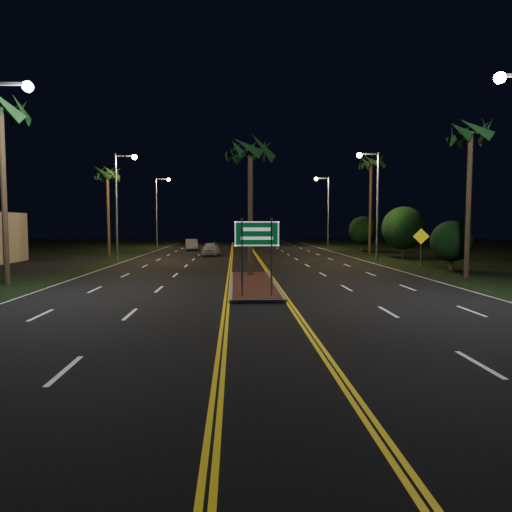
{
  "coord_description": "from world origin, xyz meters",
  "views": [
    {
      "loc": [
        -0.89,
        -15.64,
        3.1
      ],
      "look_at": [
        -0.1,
        1.32,
        1.9
      ],
      "focal_mm": 32.0,
      "sensor_mm": 36.0,
      "label": 1
    }
  ],
  "objects": [
    {
      "name": "shrub_near",
      "position": [
        13.5,
        14.0,
        1.95
      ],
      "size": [
        2.7,
        2.7,
        3.3
      ],
      "color": "#382819",
      "rests_on": "ground"
    },
    {
      "name": "palm_left_far",
      "position": [
        -12.8,
        28.0,
        7.75
      ],
      "size": [
        2.4,
        2.4,
        8.8
      ],
      "color": "#382819",
      "rests_on": "ground"
    },
    {
      "name": "shrub_far",
      "position": [
        13.8,
        36.0,
        2.34
      ],
      "size": [
        3.24,
        3.24,
        3.96
      ],
      "color": "#382819",
      "rests_on": "ground"
    },
    {
      "name": "shrub_mid",
      "position": [
        14.0,
        24.0,
        2.73
      ],
      "size": [
        3.78,
        3.78,
        4.62
      ],
      "color": "#382819",
      "rests_on": "ground"
    },
    {
      "name": "palm_left_near",
      "position": [
        -12.5,
        8.0,
        8.68
      ],
      "size": [
        2.4,
        2.4,
        9.8
      ],
      "color": "#382819",
      "rests_on": "ground"
    },
    {
      "name": "palm_right_far",
      "position": [
        12.8,
        30.0,
        9.14
      ],
      "size": [
        2.4,
        2.4,
        10.3
      ],
      "color": "#382819",
      "rests_on": "ground"
    },
    {
      "name": "warning_sign",
      "position": [
        12.71,
        17.04,
        1.82
      ],
      "size": [
        1.14,
        0.25,
        2.76
      ],
      "rotation": [
        0.0,
        0.0,
        -0.19
      ],
      "color": "gray",
      "rests_on": "ground"
    },
    {
      "name": "streetlight_left_mid",
      "position": [
        -10.61,
        24.0,
        5.66
      ],
      "size": [
        1.91,
        0.44,
        9.0
      ],
      "color": "gray",
      "rests_on": "ground"
    },
    {
      "name": "palm_median",
      "position": [
        0.0,
        10.5,
        7.28
      ],
      "size": [
        2.4,
        2.4,
        8.3
      ],
      "color": "#382819",
      "rests_on": "ground"
    },
    {
      "name": "streetlight_right_far",
      "position": [
        10.61,
        42.0,
        5.66
      ],
      "size": [
        1.91,
        0.44,
        9.0
      ],
      "color": "gray",
      "rests_on": "ground"
    },
    {
      "name": "streetlight_left_far",
      "position": [
        -10.61,
        44.0,
        5.66
      ],
      "size": [
        1.91,
        0.44,
        9.0
      ],
      "color": "gray",
      "rests_on": "ground"
    },
    {
      "name": "streetlight_right_mid",
      "position": [
        10.61,
        22.0,
        5.66
      ],
      "size": [
        1.91,
        0.44,
        9.0
      ],
      "color": "gray",
      "rests_on": "ground"
    },
    {
      "name": "car_near",
      "position": [
        -3.24,
        29.07,
        0.77
      ],
      "size": [
        2.32,
        4.77,
        1.54
      ],
      "primitive_type": "imported",
      "rotation": [
        0.0,
        0.0,
        -0.07
      ],
      "color": "#B5B5BB",
      "rests_on": "ground"
    },
    {
      "name": "median_island",
      "position": [
        0.0,
        7.0,
        0.08
      ],
      "size": [
        2.25,
        10.25,
        0.17
      ],
      "color": "gray",
      "rests_on": "ground"
    },
    {
      "name": "highway_sign",
      "position": [
        0.0,
        2.8,
        2.4
      ],
      "size": [
        1.8,
        0.08,
        3.2
      ],
      "color": "gray",
      "rests_on": "ground"
    },
    {
      "name": "car_far",
      "position": [
        -6.03,
        38.36,
        0.76
      ],
      "size": [
        2.53,
        4.76,
        1.51
      ],
      "primitive_type": "imported",
      "rotation": [
        0.0,
        0.0,
        0.13
      ],
      "color": "#B9BBC3",
      "rests_on": "ground"
    },
    {
      "name": "streetlight_left_near",
      "position": [
        -10.61,
        4.0,
        5.66
      ],
      "size": [
        1.91,
        0.44,
        9.0
      ],
      "color": "gray",
      "rests_on": "ground"
    },
    {
      "name": "palm_right_near",
      "position": [
        12.5,
        10.0,
        8.21
      ],
      "size": [
        2.4,
        2.4,
        9.3
      ],
      "color": "#382819",
      "rests_on": "ground"
    },
    {
      "name": "ground",
      "position": [
        0.0,
        0.0,
        0.0
      ],
      "size": [
        120.0,
        120.0,
        0.0
      ],
      "primitive_type": "plane",
      "color": "black",
      "rests_on": "ground"
    }
  ]
}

